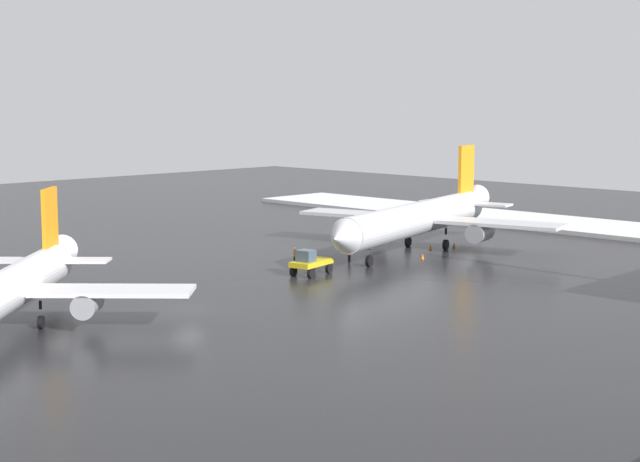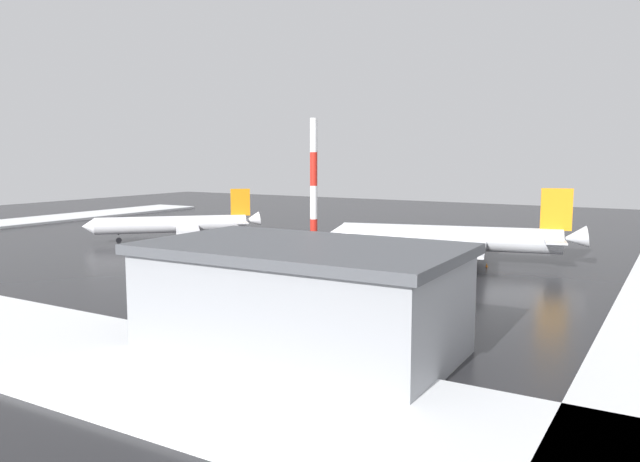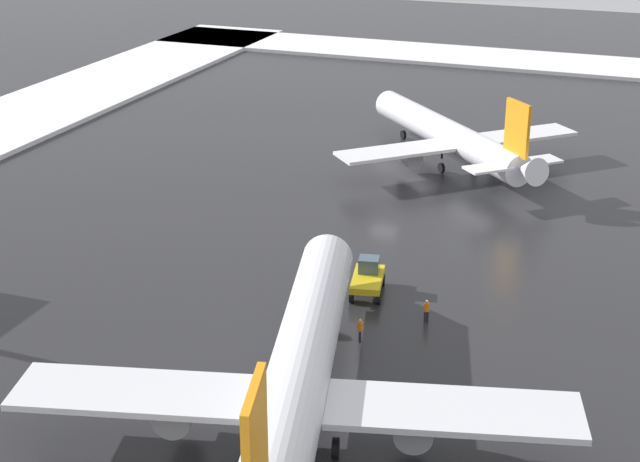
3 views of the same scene
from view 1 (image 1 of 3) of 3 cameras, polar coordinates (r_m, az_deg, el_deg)
The scene contains 10 objects.
ground_plane at distance 79.15m, azimuth -7.68°, elevation -4.56°, with size 240.00×240.00×0.00m, color #232326.
snow_bank_right at distance 130.59m, azimuth 16.27°, elevation 0.15°, with size 14.00×116.00×0.54m, color white.
airplane_foreground_jet at distance 108.62m, azimuth 5.77°, elevation 0.76°, with size 36.96×31.03×11.13m.
airplane_parked_portside at distance 73.07m, azimuth -17.91°, elevation -3.39°, with size 25.30×24.63×9.47m.
pushback_tug at distance 93.59m, azimuth -0.59°, elevation -1.80°, with size 4.96×3.11×2.50m.
ground_crew_beside_wing at distance 100.34m, azimuth 1.71°, elevation -1.34°, with size 0.36×0.36×1.71m.
ground_crew_mid_apron at distance 99.63m, azimuth -1.45°, elevation -1.40°, with size 0.36×0.36×1.71m.
traffic_cone_near_nose at distance 110.44m, azimuth 6.44°, elevation -0.92°, with size 0.36×0.36×0.55m, color orange.
traffic_cone_mid_line at distance 112.43m, azimuth 7.81°, elevation -0.79°, with size 0.36×0.36×0.55m, color orange.
traffic_cone_wingtip_side at distance 103.70m, azimuth 5.99°, elevation -1.47°, with size 0.36×0.36×0.55m, color orange.
Camera 1 is at (-47.08, -61.40, 16.68)m, focal length 55.00 mm.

